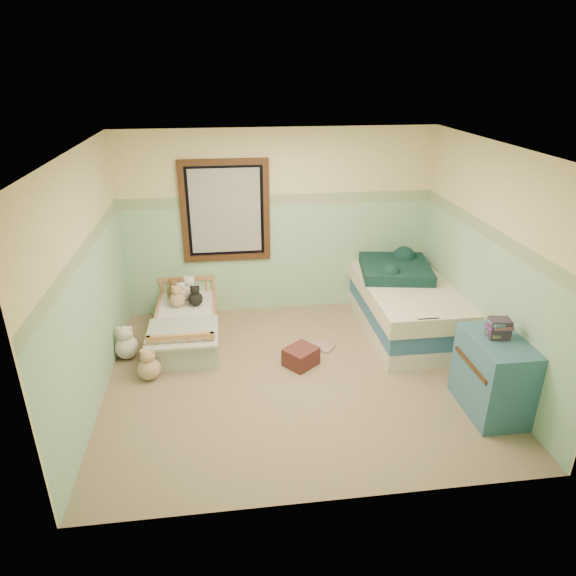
{
  "coord_description": "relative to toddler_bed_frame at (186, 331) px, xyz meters",
  "views": [
    {
      "loc": [
        -0.72,
        -4.78,
        3.23
      ],
      "look_at": [
        -0.06,
        0.35,
        0.93
      ],
      "focal_mm": 31.71,
      "sensor_mm": 36.0,
      "label": 1
    }
  ],
  "objects": [
    {
      "name": "twin_boxspring",
      "position": [
        2.83,
        -0.1,
        0.23
      ],
      "size": [
        1.03,
        2.07,
        0.22
      ],
      "primitive_type": "cube",
      "color": "navy",
      "rests_on": "twin_bed_frame"
    },
    {
      "name": "floor_book",
      "position": [
        1.67,
        -0.47,
        -0.09
      ],
      "size": [
        0.35,
        0.34,
        0.03
      ],
      "primitive_type": "cube",
      "rotation": [
        0.0,
        0.0,
        -0.68
      ],
      "color": "orange",
      "rests_on": "floor"
    },
    {
      "name": "wall_left",
      "position": [
        -0.82,
        -1.05,
        1.15
      ],
      "size": [
        0.04,
        3.6,
        2.5
      ],
      "primitive_type": "cube",
      "color": "beige",
      "rests_on": "floor"
    },
    {
      "name": "floor",
      "position": [
        1.28,
        -1.05,
        -0.11
      ],
      "size": [
        4.2,
        3.6,
        0.02
      ],
      "primitive_type": "cube",
      "color": "#7A634A",
      "rests_on": "ground"
    },
    {
      "name": "twin_mattress",
      "position": [
        2.83,
        -0.1,
        0.45
      ],
      "size": [
        1.08,
        2.11,
        0.22
      ],
      "primitive_type": "cube",
      "color": "beige",
      "rests_on": "twin_boxspring"
    },
    {
      "name": "book_stack",
      "position": [
        3.12,
        -1.83,
        0.8
      ],
      "size": [
        0.21,
        0.18,
        0.2
      ],
      "primitive_type": "cube",
      "rotation": [
        0.0,
        0.0,
        -0.14
      ],
      "color": "#442C31",
      "rests_on": "dresser"
    },
    {
      "name": "plush_bed_white",
      "position": [
        0.05,
        0.5,
        0.33
      ],
      "size": [
        0.22,
        0.22,
        0.22
      ],
      "primitive_type": "sphere",
      "color": "white",
      "rests_on": "toddler_mattress"
    },
    {
      "name": "toddler_bed_frame",
      "position": [
        0.0,
        0.0,
        0.0
      ],
      "size": [
        0.76,
        1.53,
        0.2
      ],
      "primitive_type": "cube",
      "color": "#A36D3B",
      "rests_on": "floor"
    },
    {
      "name": "teal_blanket",
      "position": [
        2.78,
        0.2,
        0.63
      ],
      "size": [
        1.02,
        1.06,
        0.14
      ],
      "primitive_type": "cube",
      "rotation": [
        0.0,
        0.0,
        -0.17
      ],
      "color": "black",
      "rests_on": "twin_mattress"
    },
    {
      "name": "extra_plush_1",
      "position": [
        -0.09,
        0.4,
        0.3
      ],
      "size": [
        0.17,
        0.17,
        0.17
      ],
      "primitive_type": "sphere",
      "color": "tan",
      "rests_on": "toddler_mattress"
    },
    {
      "name": "window_frame",
      "position": [
        0.58,
        0.71,
        1.35
      ],
      "size": [
        1.16,
        0.06,
        1.36
      ],
      "primitive_type": "cube",
      "color": "#442A18",
      "rests_on": "wall_back"
    },
    {
      "name": "plush_bed_tan",
      "position": [
        -0.1,
        0.28,
        0.32
      ],
      "size": [
        0.2,
        0.2,
        0.2
      ],
      "primitive_type": "sphere",
      "color": "tan",
      "rests_on": "toddler_mattress"
    },
    {
      "name": "wall_front",
      "position": [
        1.28,
        -2.85,
        1.15
      ],
      "size": [
        4.2,
        0.04,
        2.5
      ],
      "primitive_type": "cube",
      "color": "beige",
      "rests_on": "floor"
    },
    {
      "name": "border_strip",
      "position": [
        1.28,
        0.74,
        1.48
      ],
      "size": [
        4.2,
        0.01,
        0.15
      ],
      "primitive_type": "cube",
      "color": "#577A57",
      "rests_on": "wall_back"
    },
    {
      "name": "patchwork_quilt",
      "position": [
        0.0,
        -0.48,
        0.23
      ],
      "size": [
        0.83,
        0.76,
        0.03
      ],
      "primitive_type": "cube",
      "color": "#638BB3",
      "rests_on": "toddler_mattress"
    },
    {
      "name": "plush_floor_tan",
      "position": [
        -0.35,
        -0.89,
        0.03
      ],
      "size": [
        0.25,
        0.25,
        0.25
      ],
      "primitive_type": "sphere",
      "color": "tan",
      "rests_on": "floor"
    },
    {
      "name": "toddler_mattress",
      "position": [
        0.0,
        0.0,
        0.16
      ],
      "size": [
        0.7,
        1.46,
        0.12
      ],
      "primitive_type": "cube",
      "color": "white",
      "rests_on": "toddler_bed_frame"
    },
    {
      "name": "plush_bed_brown",
      "position": [
        -0.15,
        0.5,
        0.32
      ],
      "size": [
        0.21,
        0.21,
        0.21
      ],
      "primitive_type": "sphere",
      "color": "brown",
      "rests_on": "toddler_mattress"
    },
    {
      "name": "twin_bed_frame",
      "position": [
        2.83,
        -0.1,
        0.01
      ],
      "size": [
        1.03,
        2.07,
        0.22
      ],
      "primitive_type": "cube",
      "color": "silver",
      "rests_on": "floor"
    },
    {
      "name": "wall_right",
      "position": [
        3.38,
        -1.05,
        1.15
      ],
      "size": [
        0.04,
        3.6,
        2.5
      ],
      "primitive_type": "cube",
      "color": "beige",
      "rests_on": "floor"
    },
    {
      "name": "ceiling",
      "position": [
        1.28,
        -1.05,
        2.41
      ],
      "size": [
        4.2,
        3.6,
        0.02
      ],
      "primitive_type": "cube",
      "color": "silver",
      "rests_on": "wall_back"
    },
    {
      "name": "plush_bed_dark",
      "position": [
        0.13,
        0.28,
        0.31
      ],
      "size": [
        0.19,
        0.19,
        0.19
      ],
      "primitive_type": "sphere",
      "color": "black",
      "rests_on": "toddler_mattress"
    },
    {
      "name": "red_pillow",
      "position": [
        1.36,
        -0.82,
        0.01
      ],
      "size": [
        0.46,
        0.45,
        0.22
      ],
      "primitive_type": "cube",
      "rotation": [
        0.0,
        0.0,
        0.68
      ],
      "color": "maroon",
      "rests_on": "floor"
    },
    {
      "name": "window_blinds",
      "position": [
        0.58,
        0.72,
        1.35
      ],
      "size": [
        0.92,
        0.01,
        1.12
      ],
      "primitive_type": "cube",
      "color": "#B3B3AF",
      "rests_on": "window_frame"
    },
    {
      "name": "dresser",
      "position": [
        3.12,
        -1.89,
        0.3
      ],
      "size": [
        0.5,
        0.81,
        0.81
      ],
      "primitive_type": "cube",
      "color": "teal",
      "rests_on": "floor"
    },
    {
      "name": "wainscot_mint",
      "position": [
        1.28,
        0.74,
        0.65
      ],
      "size": [
        4.2,
        0.01,
        1.5
      ],
      "primitive_type": "cube",
      "color": "#80C591",
      "rests_on": "floor"
    },
    {
      "name": "wall_back",
      "position": [
        1.28,
        0.75,
        1.15
      ],
      "size": [
        4.2,
        0.04,
        2.5
      ],
      "primitive_type": "cube",
      "color": "beige",
      "rests_on": "floor"
    },
    {
      "name": "plush_floor_cream",
      "position": [
        -0.67,
        -0.4,
        0.04
      ],
      "size": [
        0.28,
        0.28,
        0.28
      ],
      "primitive_type": "sphere",
      "color": "silver",
      "rests_on": "floor"
    },
    {
      "name": "extra_plush_0",
      "position": [
        -0.06,
        0.46,
        0.31
      ],
      "size": [
        0.18,
        0.18,
        0.18
      ],
      "primitive_type": "sphere",
      "color": "white",
      "rests_on": "toddler_mattress"
    }
  ]
}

